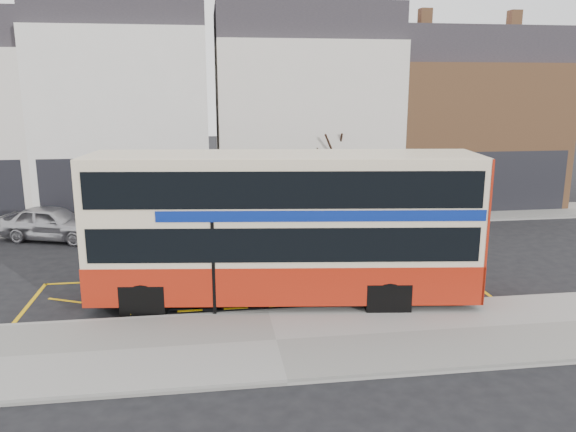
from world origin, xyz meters
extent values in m
plane|color=black|center=(0.00, 0.00, 0.00)|extent=(120.00, 120.00, 0.00)
cube|color=gray|center=(0.00, -2.30, 0.07)|extent=(40.00, 4.00, 0.15)
cube|color=gray|center=(0.00, -0.38, 0.07)|extent=(40.00, 0.15, 0.15)
cube|color=gray|center=(0.00, 11.00, 0.07)|extent=(50.00, 3.00, 0.15)
cube|color=silver|center=(-5.50, 15.00, 4.50)|extent=(8.00, 8.00, 9.00)
cube|color=#28262B|center=(-5.50, 15.00, 9.90)|extent=(8.00, 7.20, 1.80)
cube|color=black|center=(-5.50, 11.02, 1.60)|extent=(7.36, 0.06, 3.20)
cube|color=black|center=(-5.50, 11.04, 1.40)|extent=(5.60, 0.04, 2.00)
cube|color=silver|center=(3.50, 15.00, 4.25)|extent=(9.00, 8.00, 8.50)
cube|color=#28262B|center=(3.50, 15.00, 9.40)|extent=(9.00, 7.20, 1.80)
cube|color=#12692A|center=(3.50, 11.02, 1.60)|extent=(8.28, 0.06, 3.20)
cube|color=black|center=(3.50, 11.04, 1.40)|extent=(6.30, 0.04, 2.00)
cube|color=#9D663E|center=(12.50, 15.00, 3.75)|extent=(9.00, 8.00, 7.50)
cube|color=#28262B|center=(12.50, 15.00, 8.40)|extent=(9.00, 7.20, 1.80)
cube|color=#9D663E|center=(9.80, 14.00, 9.70)|extent=(0.60, 0.60, 1.20)
cube|color=#9D663E|center=(14.75, 14.00, 9.70)|extent=(0.60, 0.60, 1.20)
cube|color=black|center=(12.50, 11.02, 1.60)|extent=(8.28, 0.06, 3.20)
cube|color=black|center=(12.50, 11.04, 1.40)|extent=(6.30, 0.04, 2.00)
cube|color=beige|center=(0.58, 0.60, 2.42)|extent=(11.42, 3.90, 4.12)
cube|color=#9D1D0C|center=(0.58, 0.60, 0.92)|extent=(11.47, 3.95, 1.12)
cube|color=#9D1D0C|center=(6.12, -0.09, 2.42)|extent=(0.38, 2.57, 4.12)
cube|color=black|center=(0.58, 0.60, 2.14)|extent=(10.98, 3.91, 0.97)
cube|color=black|center=(0.58, 0.60, 3.66)|extent=(10.98, 3.91, 1.02)
cube|color=navy|center=(1.59, 0.47, 2.95)|extent=(9.21, 3.68, 0.31)
cube|color=black|center=(-4.95, 1.29, 1.88)|extent=(0.35, 2.33, 1.63)
cube|color=black|center=(-4.95, 1.29, 3.66)|extent=(0.35, 2.33, 1.02)
cube|color=black|center=(-4.94, 1.29, 2.85)|extent=(0.27, 1.77, 0.36)
cube|color=beige|center=(0.58, 0.60, 4.43)|extent=(11.41, 3.80, 0.12)
cylinder|color=black|center=(-3.50, -0.05, 0.51)|extent=(1.04, 0.41, 1.02)
cylinder|color=black|center=(-3.21, 2.23, 0.51)|extent=(1.04, 0.41, 1.02)
cylinder|color=black|center=(3.37, -0.91, 0.51)|extent=(1.04, 0.41, 1.02)
cylinder|color=black|center=(3.65, 1.38, 0.51)|extent=(1.04, 0.41, 1.02)
cube|color=black|center=(-1.50, -0.40, 1.52)|extent=(0.10, 0.10, 2.75)
cube|color=white|center=(-1.23, -0.43, 2.62)|extent=(0.50, 0.10, 0.40)
cube|color=white|center=(-1.49, -0.35, 1.89)|extent=(0.32, 0.07, 0.46)
imported|color=#B7B6BB|center=(-8.16, 8.97, 0.74)|extent=(4.65, 3.04, 1.47)
imported|color=#404148|center=(-1.61, 9.46, 0.67)|extent=(4.31, 2.38, 1.34)
imported|color=silver|center=(6.46, 8.67, 0.66)|extent=(4.74, 2.37, 1.32)
cylinder|color=#342117|center=(4.13, 11.47, 0.99)|extent=(0.24, 0.24, 1.98)
camera|label=1|loc=(-1.56, -15.25, 6.35)|focal=35.00mm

